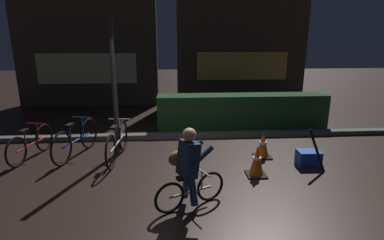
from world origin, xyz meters
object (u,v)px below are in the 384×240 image
Objects in this scene: street_post at (114,88)px; parked_bike_left_mid at (76,140)px; cyclist at (188,168)px; closed_umbrella at (317,151)px; parked_bike_center_left at (117,142)px; parked_bike_leftmost at (31,144)px; traffic_cone_near at (257,161)px; blue_crate at (308,158)px; traffic_cone_far at (263,145)px.

street_post reaches higher than parked_bike_left_mid.
cyclist is 1.47× the size of closed_umbrella.
parked_bike_center_left is at bearing -88.80° from parked_bike_left_mid.
traffic_cone_near is (4.53, -1.15, -0.04)m from parked_bike_leftmost.
parked_bike_center_left reaches higher than parked_bike_leftmost.
cyclist reaches higher than parked_bike_left_mid.
street_post is 4.24m from closed_umbrella.
blue_crate is 2.89m from cyclist.
parked_bike_center_left is at bearing 22.88° from closed_umbrella.
blue_crate is (3.92, -0.90, -1.30)m from street_post.
blue_crate is (1.17, 0.40, -0.14)m from traffic_cone_near.
street_post is 3.42× the size of closed_umbrella.
parked_bike_leftmost is 0.86× the size of parked_bike_center_left.
parked_bike_left_mid is at bearing 170.26° from blue_crate.
traffic_cone_far is (3.08, -0.12, -0.09)m from parked_bike_center_left.
parked_bike_center_left is 3.92m from blue_crate.
parked_bike_left_mid is 3.19m from cyclist.
traffic_cone_far is (0.38, 0.87, -0.01)m from traffic_cone_near.
blue_crate is at bearing -12.94° from street_post.
parked_bike_leftmost is 0.89× the size of parked_bike_left_mid.
traffic_cone_near is at bearing -92.84° from parked_bike_leftmost.
cyclist is 2.77m from closed_umbrella.
parked_bike_leftmost reaches higher than blue_crate.
street_post is at bearing 95.58° from cyclist.
parked_bike_leftmost is 3.86m from cyclist.
traffic_cone_near is 1.21m from closed_umbrella.
closed_umbrella is (4.81, -1.07, 0.04)m from parked_bike_left_mid.
parked_bike_left_mid is at bearing 80.26° from parked_bike_center_left.
traffic_cone_near is at bearing 42.22° from closed_umbrella.
parked_bike_center_left is 3.97× the size of blue_crate.
street_post is at bearing 172.19° from traffic_cone_far.
cyclist is (-2.49, -1.38, 0.48)m from blue_crate.
traffic_cone_far is (3.12, -0.43, -1.18)m from street_post.
street_post reaches higher than traffic_cone_near.
parked_bike_center_left is at bearing 177.73° from traffic_cone_far.
blue_crate is (3.87, -0.59, -0.21)m from parked_bike_center_left.
traffic_cone_near is 0.95m from traffic_cone_far.
street_post reaches higher than parked_bike_leftmost.
parked_bike_leftmost is 1.83m from parked_bike_center_left.
traffic_cone_near is at bearing -105.93° from parked_bike_center_left.
street_post is 4.23m from blue_crate.
parked_bike_left_mid is 0.97× the size of parked_bike_center_left.
parked_bike_center_left is 2.06× the size of closed_umbrella.
street_post is 1.92× the size of parked_bike_leftmost.
parked_bike_leftmost reaches higher than traffic_cone_far.
parked_bike_center_left and closed_umbrella have the same top height.
parked_bike_left_mid is 2.98× the size of traffic_cone_far.
cyclist reaches higher than closed_umbrella.
street_post is 2.11m from parked_bike_leftmost.
traffic_cone_far is at bearing 21.19° from cyclist.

